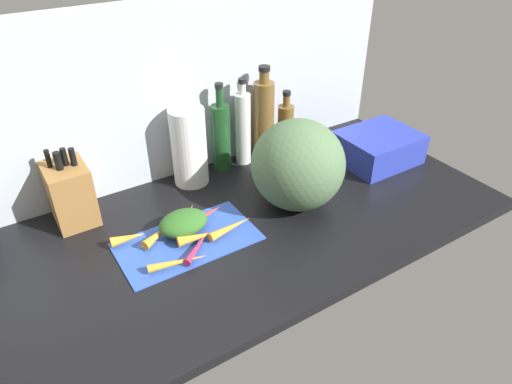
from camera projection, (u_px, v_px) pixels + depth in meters
The scene contains 20 objects.
ground_plane at pixel (237, 227), 145.50cm from camera, with size 170.00×80.00×3.00cm, color black.
wall_back at pixel (176, 92), 155.00cm from camera, with size 170.00×3.00×60.00cm, color #ADB7C1.
cutting_board at pixel (188, 242), 136.63cm from camera, with size 40.79×22.55×0.80cm, color #2D51B7.
carrot_0 at pixel (158, 235), 136.28cm from camera, with size 2.93×2.93×11.64cm, color orange.
carrot_1 at pixel (198, 246), 132.54cm from camera, with size 2.27×2.27×14.93cm, color #B2264C.
carrot_2 at pixel (231, 228), 139.32cm from camera, with size 2.71×2.71×14.87cm, color orange.
carrot_3 at pixel (179, 262), 127.01cm from camera, with size 2.26×2.26×16.78cm, color orange.
carrot_4 at pixel (128, 238), 134.99cm from camera, with size 3.03×3.03×10.09cm, color orange.
carrot_5 at pixel (198, 237), 135.32cm from camera, with size 3.10×3.10×11.93cm, color orange.
carrot_6 at pixel (184, 219), 143.04cm from camera, with size 2.23×2.23×16.90cm, color orange.
carrot_7 at pixel (202, 217), 142.92cm from camera, with size 3.48×3.48×16.13cm, color red.
carrot_greens_pile at pixel (183, 223), 138.34cm from camera, with size 14.88×11.45×6.30cm, color #2D6023.
winter_squash at pixel (298, 165), 145.66cm from camera, with size 29.67×29.66×29.06cm, color #4C6B47.
knife_block at pixel (70, 193), 140.96cm from camera, with size 11.94×14.98×24.55cm.
paper_towel_roll at pixel (189, 147), 157.32cm from camera, with size 11.96×11.96×27.42cm, color white.
bottle_0 at pixel (221, 136), 165.54cm from camera, with size 6.55×6.55×32.54cm.
bottle_1 at pixel (243, 128), 168.79cm from camera, with size 5.70×5.70×32.53cm.
bottle_2 at pixel (264, 120), 170.37cm from camera, with size 7.52×7.52×35.85cm.
bottle_3 at pixel (285, 128), 177.36cm from camera, with size 6.04×6.04×25.00cm.
dish_rack at pixel (378, 147), 174.16cm from camera, with size 27.85×22.93×11.22cm, color #2838AD.
Camera 1 is at (-56.68, -100.16, 88.40)cm, focal length 32.66 mm.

